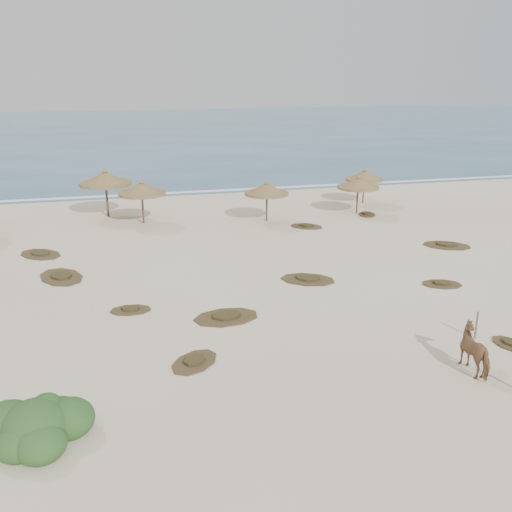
# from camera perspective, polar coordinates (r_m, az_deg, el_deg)

# --- Properties ---
(ground) EXTENTS (160.00, 160.00, 0.00)m
(ground) POSITION_cam_1_polar(r_m,az_deg,el_deg) (20.96, 1.26, -7.87)
(ground) COLOR beige
(ground) RESTS_ON ground
(ocean) EXTENTS (200.00, 100.00, 0.01)m
(ocean) POSITION_cam_1_polar(r_m,az_deg,el_deg) (93.74, -11.15, 12.18)
(ocean) COLOR #265472
(ocean) RESTS_ON ground
(foam_line) EXTENTS (70.00, 0.60, 0.01)m
(foam_line) POSITION_cam_1_polar(r_m,az_deg,el_deg) (45.38, -7.45, 6.31)
(foam_line) COLOR white
(foam_line) RESTS_ON ground
(palapa_2) EXTENTS (4.36, 4.36, 3.18)m
(palapa_2) POSITION_cam_1_polar(r_m,az_deg,el_deg) (38.36, -14.83, 7.44)
(palapa_2) COLOR brown
(palapa_2) RESTS_ON ground
(palapa_3) EXTENTS (3.00, 3.00, 2.77)m
(palapa_3) POSITION_cam_1_polar(r_m,az_deg,el_deg) (36.14, -11.37, 6.56)
(palapa_3) COLOR brown
(palapa_3) RESTS_ON ground
(palapa_4) EXTENTS (2.98, 2.98, 2.62)m
(palapa_4) POSITION_cam_1_polar(r_m,az_deg,el_deg) (35.95, 1.09, 6.65)
(palapa_4) COLOR brown
(palapa_4) RESTS_ON ground
(palapa_5) EXTENTS (3.33, 3.33, 2.53)m
(palapa_5) POSITION_cam_1_polar(r_m,az_deg,el_deg) (41.77, 10.78, 7.86)
(palapa_5) COLOR brown
(palapa_5) RESTS_ON ground
(palapa_6) EXTENTS (3.38, 3.38, 2.60)m
(palapa_6) POSITION_cam_1_polar(r_m,az_deg,el_deg) (38.55, 10.18, 7.14)
(palapa_6) COLOR brown
(palapa_6) RESTS_ON ground
(horse) EXTENTS (0.82, 1.74, 1.45)m
(horse) POSITION_cam_1_polar(r_m,az_deg,el_deg) (19.59, 21.26, -8.79)
(horse) COLOR olive
(horse) RESTS_ON ground
(fence_post_far) EXTENTS (0.08, 0.08, 1.02)m
(fence_post_far) POSITION_cam_1_polar(r_m,az_deg,el_deg) (21.95, 21.18, -6.46)
(fence_post_far) COLOR #6F6353
(fence_post_far) RESTS_ON ground
(bush) EXTENTS (2.93, 2.58, 1.31)m
(bush) POSITION_cam_1_polar(r_m,az_deg,el_deg) (16.36, -21.11, -15.61)
(bush) COLOR #345E28
(bush) RESTS_ON ground
(scrub_1) EXTENTS (2.76, 3.26, 0.16)m
(scrub_1) POSITION_cam_1_polar(r_m,az_deg,el_deg) (27.95, -18.91, -1.96)
(scrub_1) COLOR #4E3E22
(scrub_1) RESTS_ON ground
(scrub_2) EXTENTS (1.73, 1.20, 0.16)m
(scrub_2) POSITION_cam_1_polar(r_m,az_deg,el_deg) (23.44, -12.43, -5.26)
(scrub_2) COLOR #4E3E22
(scrub_2) RESTS_ON ground
(scrub_3) EXTENTS (2.98, 2.59, 0.16)m
(scrub_3) POSITION_cam_1_polar(r_m,az_deg,el_deg) (26.25, 5.19, -2.31)
(scrub_3) COLOR #4E3E22
(scrub_3) RESTS_ON ground
(scrub_4) EXTENTS (2.05, 1.65, 0.16)m
(scrub_4) POSITION_cam_1_polar(r_m,az_deg,el_deg) (26.90, 18.09, -2.66)
(scrub_4) COLOR #4E3E22
(scrub_4) RESTS_ON ground
(scrub_5) EXTENTS (3.03, 2.69, 0.16)m
(scrub_5) POSITION_cam_1_polar(r_m,az_deg,el_deg) (32.88, 18.53, 1.04)
(scrub_5) COLOR #4E3E22
(scrub_5) RESTS_ON ground
(scrub_6) EXTENTS (2.89, 2.92, 0.16)m
(scrub_6) POSITION_cam_1_polar(r_m,az_deg,el_deg) (31.72, -20.75, 0.18)
(scrub_6) COLOR #4E3E22
(scrub_6) RESTS_ON ground
(scrub_7) EXTENTS (2.39, 2.21, 0.16)m
(scrub_7) POSITION_cam_1_polar(r_m,az_deg,el_deg) (35.15, 5.09, 3.00)
(scrub_7) COLOR #4E3E22
(scrub_7) RESTS_ON ground
(scrub_9) EXTENTS (2.73, 1.91, 0.16)m
(scrub_9) POSITION_cam_1_polar(r_m,az_deg,el_deg) (22.29, -3.00, -6.09)
(scrub_9) COLOR #4E3E22
(scrub_9) RESTS_ON ground
(scrub_10) EXTENTS (1.60, 1.97, 0.16)m
(scrub_10) POSITION_cam_1_polar(r_m,az_deg,el_deg) (38.65, 11.04, 4.12)
(scrub_10) COLOR #4E3E22
(scrub_10) RESTS_ON ground
(scrub_11) EXTENTS (2.21, 2.23, 0.16)m
(scrub_11) POSITION_cam_1_polar(r_m,az_deg,el_deg) (19.17, -6.17, -10.45)
(scrub_11) COLOR #4E3E22
(scrub_11) RESTS_ON ground
(scrub_12) EXTENTS (1.24, 1.63, 0.16)m
(scrub_12) POSITION_cam_1_polar(r_m,az_deg,el_deg) (22.07, 24.12, -8.03)
(scrub_12) COLOR #4E3E22
(scrub_12) RESTS_ON ground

